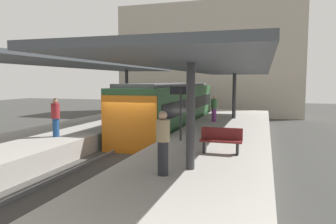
# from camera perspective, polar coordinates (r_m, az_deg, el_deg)

# --- Properties ---
(ground_plane) EXTENTS (80.00, 80.00, 0.00)m
(ground_plane) POSITION_cam_1_polar(r_m,az_deg,el_deg) (14.94, -6.14, -7.76)
(ground_plane) COLOR #383835
(platform_left) EXTENTS (4.40, 28.00, 1.00)m
(platform_left) POSITION_cam_1_polar(r_m,az_deg,el_deg) (16.68, -18.30, -4.86)
(platform_left) COLOR #ADA8A0
(platform_left) RESTS_ON ground_plane
(platform_right) EXTENTS (4.40, 28.00, 1.00)m
(platform_right) POSITION_cam_1_polar(r_m,az_deg,el_deg) (13.82, 8.59, -6.77)
(platform_right) COLOR #ADA8A0
(platform_right) RESTS_ON ground_plane
(track_ballast) EXTENTS (3.20, 28.00, 0.20)m
(track_ballast) POSITION_cam_1_polar(r_m,az_deg,el_deg) (14.92, -6.15, -7.39)
(track_ballast) COLOR #423F3D
(track_ballast) RESTS_ON ground_plane
(rail_near_side) EXTENTS (0.08, 28.00, 0.14)m
(rail_near_side) POSITION_cam_1_polar(r_m,az_deg,el_deg) (15.17, -8.67, -6.54)
(rail_near_side) COLOR slate
(rail_near_side) RESTS_ON track_ballast
(rail_far_side) EXTENTS (0.08, 28.00, 0.14)m
(rail_far_side) POSITION_cam_1_polar(r_m,az_deg,el_deg) (14.62, -3.54, -6.95)
(rail_far_side) COLOR slate
(rail_far_side) RESTS_ON track_ballast
(commuter_train) EXTENTS (2.78, 13.53, 3.10)m
(commuter_train) POSITION_cam_1_polar(r_m,az_deg,el_deg) (20.46, 0.65, 0.77)
(commuter_train) COLOR #2D5633
(commuter_train) RESTS_ON track_ballast
(canopy_left) EXTENTS (4.18, 21.00, 3.40)m
(canopy_left) POSITION_cam_1_polar(r_m,az_deg,el_deg) (17.60, -16.02, 8.10)
(canopy_left) COLOR #333335
(canopy_left) RESTS_ON platform_left
(canopy_right) EXTENTS (4.18, 21.00, 3.09)m
(canopy_right) POSITION_cam_1_polar(r_m,az_deg,el_deg) (14.90, 9.59, 7.56)
(canopy_right) COLOR #333335
(canopy_right) RESTS_ON platform_right
(platform_bench) EXTENTS (1.40, 0.41, 0.86)m
(platform_bench) POSITION_cam_1_polar(r_m,az_deg,el_deg) (10.93, 9.47, -4.90)
(platform_bench) COLOR black
(platform_bench) RESTS_ON platform_right
(platform_sign) EXTENTS (0.90, 0.08, 2.21)m
(platform_sign) POSITION_cam_1_polar(r_m,az_deg,el_deg) (12.96, 2.29, 1.97)
(platform_sign) COLOR #262628
(platform_sign) RESTS_ON platform_right
(passenger_near_bench) EXTENTS (0.36, 0.36, 1.67)m
(passenger_near_bench) POSITION_cam_1_polar(r_m,az_deg,el_deg) (8.24, -0.91, -5.40)
(passenger_near_bench) COLOR #232328
(passenger_near_bench) RESTS_ON platform_right
(passenger_mid_platform) EXTENTS (0.36, 0.36, 1.69)m
(passenger_mid_platform) POSITION_cam_1_polar(r_m,az_deg,el_deg) (14.76, -19.44, -0.81)
(passenger_mid_platform) COLOR navy
(passenger_mid_platform) RESTS_ON platform_left
(passenger_far_end) EXTENTS (0.36, 0.36, 1.58)m
(passenger_far_end) POSITION_cam_1_polar(r_m,az_deg,el_deg) (19.30, 8.23, 0.69)
(passenger_far_end) COLOR #7A337A
(passenger_far_end) RESTS_ON platform_right
(station_building_backdrop) EXTENTS (18.00, 6.00, 11.00)m
(station_building_backdrop) POSITION_cam_1_polar(r_m,az_deg,el_deg) (33.89, 7.52, 9.00)
(station_building_backdrop) COLOR #A89E8E
(station_building_backdrop) RESTS_ON ground_plane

